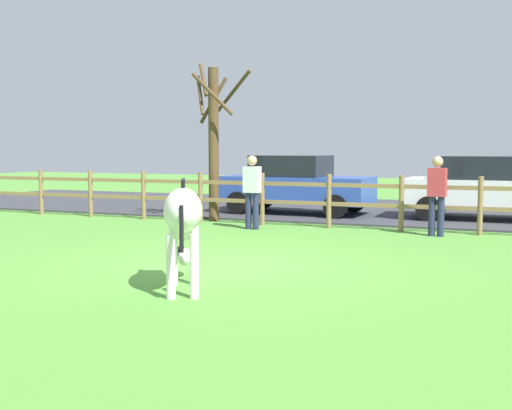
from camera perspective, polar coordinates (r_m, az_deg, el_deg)
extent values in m
plane|color=#549338|center=(10.22, -2.96, -5.16)|extent=(60.00, 60.00, 0.00)
cube|color=#38383D|center=(18.99, 8.95, -0.41)|extent=(28.00, 7.40, 0.05)
cylinder|color=olive|center=(18.58, -18.38, 1.09)|extent=(0.11, 0.11, 1.22)
cylinder|color=olive|center=(17.57, -14.35, 0.98)|extent=(0.11, 0.11, 1.22)
cylinder|color=olive|center=(16.67, -9.86, 0.85)|extent=(0.11, 0.11, 1.22)
cylinder|color=olive|center=(15.87, -4.89, 0.70)|extent=(0.11, 0.11, 1.22)
cylinder|color=olive|center=(15.21, 0.55, 0.53)|extent=(0.11, 0.11, 1.22)
cylinder|color=olive|center=(14.70, 6.43, 0.34)|extent=(0.11, 0.11, 1.22)
cylinder|color=olive|center=(14.36, 12.67, 0.14)|extent=(0.11, 0.11, 1.22)
cylinder|color=olive|center=(14.19, 19.13, -0.08)|extent=(0.11, 0.11, 1.22)
cube|color=olive|center=(14.94, 3.44, 0.21)|extent=(21.03, 0.06, 0.09)
cube|color=olive|center=(14.91, 3.45, 1.85)|extent=(21.03, 0.06, 0.09)
cylinder|color=#513A23|center=(16.06, -3.75, 5.30)|extent=(0.25, 0.25, 3.77)
cylinder|color=#513A23|center=(15.64, -3.85, 9.71)|extent=(0.95, 0.48, 1.03)
cylinder|color=#513A23|center=(16.41, -3.77, 9.16)|extent=(0.67, 0.38, 1.16)
cylinder|color=#513A23|center=(16.05, -4.92, 9.61)|extent=(0.50, 0.63, 1.01)
cylinder|color=#513A23|center=(16.51, -2.00, 9.97)|extent=(1.22, 0.68, 0.99)
cylinder|color=#513A23|center=(16.08, -4.66, 10.93)|extent=(0.45, 0.49, 0.85)
ellipsoid|color=white|center=(8.15, -6.45, -0.47)|extent=(0.99, 1.32, 0.56)
cylinder|color=white|center=(8.64, -7.27, -4.46)|extent=(0.11, 0.11, 0.78)
cylinder|color=white|center=(8.63, -5.41, -4.45)|extent=(0.11, 0.11, 0.78)
cylinder|color=white|center=(7.85, -7.51, -5.42)|extent=(0.11, 0.11, 0.78)
cylinder|color=white|center=(7.84, -5.45, -5.41)|extent=(0.11, 0.11, 0.78)
cylinder|color=white|center=(8.70, -6.35, -1.36)|extent=(0.48, 0.63, 0.51)
ellipsoid|color=white|center=(9.19, -6.25, -4.57)|extent=(0.38, 0.48, 0.24)
cube|color=black|center=(8.38, -6.43, 1.88)|extent=(0.29, 0.52, 0.12)
cylinder|color=black|center=(7.50, -6.57, -2.10)|extent=(0.13, 0.19, 0.54)
cylinder|color=black|center=(10.89, -6.88, -4.40)|extent=(0.01, 0.01, 0.06)
cylinder|color=black|center=(10.86, -6.98, -4.43)|extent=(0.01, 0.01, 0.06)
ellipsoid|color=black|center=(10.86, -6.94, -3.94)|extent=(0.18, 0.10, 0.12)
sphere|color=black|center=(10.81, -6.52, -3.71)|extent=(0.07, 0.07, 0.07)
cube|color=white|center=(16.87, 19.87, 0.97)|extent=(4.00, 1.71, 0.70)
cube|color=black|center=(16.84, 19.42, 3.13)|extent=(1.90, 1.57, 0.56)
cylinder|color=black|center=(17.84, 15.61, 0.17)|extent=(0.60, 0.18, 0.60)
cylinder|color=black|center=(16.16, 14.92, -0.31)|extent=(0.60, 0.18, 0.60)
cube|color=#2D4CAD|center=(17.48, 3.59, 1.40)|extent=(4.06, 1.85, 0.70)
cube|color=black|center=(17.50, 3.14, 3.47)|extent=(1.96, 1.63, 0.56)
cylinder|color=black|center=(17.89, 8.60, 0.31)|extent=(0.61, 0.20, 0.60)
cylinder|color=black|center=(16.27, 6.99, -0.14)|extent=(0.61, 0.20, 0.60)
cylinder|color=black|center=(18.79, 0.64, 0.59)|extent=(0.61, 0.20, 0.60)
cylinder|color=black|center=(17.25, -1.61, 0.19)|extent=(0.61, 0.20, 0.60)
cylinder|color=#232847|center=(14.46, -0.67, -0.51)|extent=(0.14, 0.14, 0.82)
cylinder|color=#232847|center=(14.38, -0.03, -0.54)|extent=(0.14, 0.14, 0.82)
cube|color=silver|center=(14.36, -0.35, 2.25)|extent=(0.37, 0.25, 0.58)
sphere|color=tan|center=(14.35, -0.35, 3.93)|extent=(0.22, 0.22, 0.22)
cylinder|color=#232847|center=(13.79, 15.21, -0.96)|extent=(0.14, 0.14, 0.82)
cylinder|color=#232847|center=(13.76, 15.95, -0.99)|extent=(0.14, 0.14, 0.82)
cube|color=#B7333D|center=(13.72, 15.65, 1.94)|extent=(0.38, 0.25, 0.58)
sphere|color=tan|center=(13.71, 15.69, 3.69)|extent=(0.22, 0.22, 0.22)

